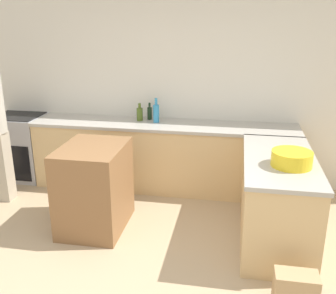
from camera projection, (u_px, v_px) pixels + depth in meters
The scene contains 11 objects.
ground_plane at pixel (118, 287), 3.34m from camera, with size 14.00×14.00×0.00m, color tan.
wall_back at pixel (168, 83), 5.16m from camera, with size 8.00×0.06×2.70m.
counter_back at pixel (164, 156), 5.15m from camera, with size 3.40×0.63×0.88m.
counter_peninsula at pixel (276, 199), 3.95m from camera, with size 0.69×1.51×0.88m.
range_oven at pixel (21, 147), 5.49m from camera, with size 0.66×0.59×0.89m.
island_table at pixel (94, 187), 4.17m from camera, with size 0.64×0.82×0.92m.
mixing_bowl at pixel (292, 159), 3.58m from camera, with size 0.37×0.37×0.14m.
olive_oil_bottle at pixel (140, 114), 5.12m from camera, with size 0.08×0.08×0.23m.
wine_bottle_dark at pixel (150, 113), 5.18m from camera, with size 0.06×0.06×0.22m.
dish_soap_bottle at pixel (156, 113), 5.02m from camera, with size 0.08×0.08×0.31m.
paper_bag at pixel (295, 291), 3.07m from camera, with size 0.33×0.19×0.31m.
Camera 1 is at (0.91, -2.66, 2.20)m, focal length 42.00 mm.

